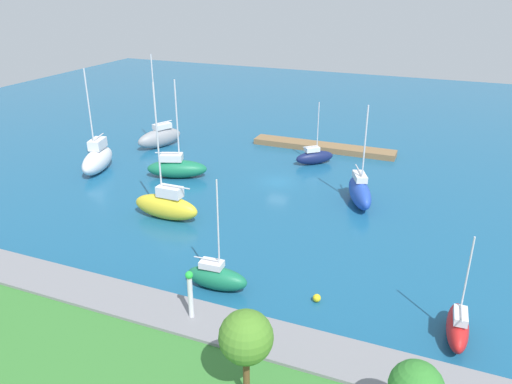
{
  "coord_description": "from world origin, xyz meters",
  "views": [
    {
      "loc": [
        -19.45,
        54.63,
        23.62
      ],
      "look_at": [
        0.0,
        7.22,
        1.5
      ],
      "focal_mm": 34.96,
      "sensor_mm": 36.0,
      "label": 1
    }
  ],
  "objects": [
    {
      "name": "sailboat_navy_far_north",
      "position": [
        -2.36,
        -8.14,
        1.02
      ],
      "size": [
        5.26,
        4.94,
        8.57
      ],
      "rotation": [
        0.0,
        0.0,
        3.87
      ],
      "color": "#141E4C",
      "rests_on": "water"
    },
    {
      "name": "breakwater",
      "position": [
        0.0,
        29.51,
        0.72
      ],
      "size": [
        66.64,
        3.95,
        1.44
      ],
      "primitive_type": "cube",
      "color": "gray",
      "rests_on": "ground"
    },
    {
      "name": "mooring_buoy_yellow",
      "position": [
        -11.45,
        22.46,
        0.32
      ],
      "size": [
        0.65,
        0.65,
        0.65
      ],
      "primitive_type": "sphere",
      "color": "yellow",
      "rests_on": "water"
    },
    {
      "name": "shoreline_park",
      "position": [
        0.0,
        34.62,
        0.6
      ],
      "size": [
        59.49,
        13.88,
        1.21
      ],
      "primitive_type": "cube",
      "color": "#387A33",
      "rests_on": "ground"
    },
    {
      "name": "harbor_beacon",
      "position": [
        -4.19,
        29.51,
        3.59
      ],
      "size": [
        0.56,
        0.56,
        3.73
      ],
      "color": "silver",
      "rests_on": "breakwater"
    },
    {
      "name": "sailboat_white_center_basin",
      "position": [
        23.31,
        5.38,
        1.7
      ],
      "size": [
        4.54,
        8.09,
        13.48
      ],
      "rotation": [
        0.0,
        0.0,
        1.84
      ],
      "color": "white",
      "rests_on": "water"
    },
    {
      "name": "sailboat_blue_outer_mooring",
      "position": [
        -10.74,
        2.64,
        1.49
      ],
      "size": [
        4.79,
        7.59,
        11.43
      ],
      "rotation": [
        0.0,
        0.0,
        1.97
      ],
      "color": "#2347B2",
      "rests_on": "water"
    },
    {
      "name": "pier_dock",
      "position": [
        -1.88,
        -14.54,
        0.42
      ],
      "size": [
        21.2,
        2.9,
        0.84
      ],
      "primitive_type": "cube",
      "color": "olive",
      "rests_on": "ground"
    },
    {
      "name": "park_tree_west",
      "position": [
        -10.65,
        34.62,
        5.5
      ],
      "size": [
        3.07,
        3.07,
        5.87
      ],
      "color": "brown",
      "rests_on": "shoreline_park"
    },
    {
      "name": "sailboat_red_mid_basin",
      "position": [
        -21.8,
        23.07,
        1.11
      ],
      "size": [
        1.77,
        5.27,
        8.1
      ],
      "rotation": [
        0.0,
        0.0,
        4.77
      ],
      "color": "red",
      "rests_on": "water"
    },
    {
      "name": "sailboat_green_inner_mooring",
      "position": [
        12.55,
        3.35,
        1.29
      ],
      "size": [
        8.1,
        5.23,
        12.48
      ],
      "rotation": [
        0.0,
        0.0,
        3.5
      ],
      "color": "#19724C",
      "rests_on": "water"
    },
    {
      "name": "sailboat_green_near_pier",
      "position": [
        -3.31,
        23.79,
        1.07
      ],
      "size": [
        5.35,
        2.19,
        9.71
      ],
      "rotation": [
        0.0,
        0.0,
        3.2
      ],
      "color": "#19724C",
      "rests_on": "water"
    },
    {
      "name": "sailboat_gray_lone_south",
      "position": [
        21.34,
        -6.56,
        1.52
      ],
      "size": [
        5.12,
        7.72,
        13.73
      ],
      "rotation": [
        0.0,
        0.0,
        1.16
      ],
      "color": "gray",
      "rests_on": "water"
    },
    {
      "name": "water",
      "position": [
        0.0,
        0.0,
        0.0
      ],
      "size": [
        160.0,
        160.0,
        0.0
      ],
      "primitive_type": "plane",
      "color": "#19567F",
      "rests_on": "ground"
    },
    {
      "name": "sailboat_yellow_lone_north",
      "position": [
        7.4,
        14.14,
        1.53
      ],
      "size": [
        7.48,
        2.25,
        14.41
      ],
      "rotation": [
        0.0,
        0.0,
        6.28
      ],
      "color": "yellow",
      "rests_on": "water"
    }
  ]
}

